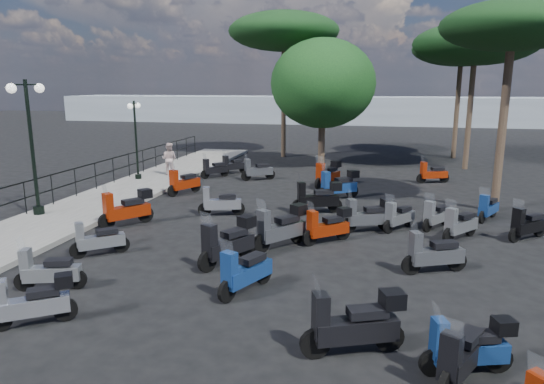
% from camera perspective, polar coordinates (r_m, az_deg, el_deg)
% --- Properties ---
extents(ground, '(120.00, 120.00, 0.00)m').
position_cam_1_polar(ground, '(13.88, -3.12, -5.85)').
color(ground, black).
rests_on(ground, ground).
extents(sidewalk, '(3.00, 30.00, 0.15)m').
position_cam_1_polar(sidewalk, '(19.15, -19.60, -1.18)').
color(sidewalk, '#615F5C').
rests_on(sidewalk, ground).
extents(railing, '(0.04, 26.04, 1.10)m').
position_cam_1_polar(railing, '(19.55, -23.31, 1.26)').
color(railing, black).
rests_on(railing, sidewalk).
extents(lamp_post_1, '(0.56, 1.26, 4.38)m').
position_cam_1_polar(lamp_post_1, '(17.56, -26.48, 5.60)').
color(lamp_post_1, black).
rests_on(lamp_post_1, sidewalk).
extents(lamp_post_2, '(0.31, 1.04, 3.52)m').
position_cam_1_polar(lamp_post_2, '(22.80, -15.73, 6.49)').
color(lamp_post_2, black).
rests_on(lamp_post_2, sidewalk).
extents(pedestrian_far, '(0.75, 0.58, 1.53)m').
position_cam_1_polar(pedestrian_far, '(23.63, -12.00, 3.84)').
color(pedestrian_far, '#C6A9A6').
rests_on(pedestrian_far, sidewalk).
extents(scooter_1, '(1.47, 0.70, 1.21)m').
position_cam_1_polar(scooter_1, '(11.65, -24.84, -8.52)').
color(scooter_1, black).
rests_on(scooter_1, ground).
extents(scooter_2, '(1.22, 1.04, 1.20)m').
position_cam_1_polar(scooter_2, '(13.43, -19.78, -5.36)').
color(scooter_2, black).
rests_on(scooter_2, ground).
extents(scooter_3, '(1.23, 1.55, 1.45)m').
position_cam_1_polar(scooter_3, '(15.91, -16.72, -1.93)').
color(scooter_3, black).
rests_on(scooter_3, ground).
extents(scooter_4, '(0.92, 1.58, 1.36)m').
position_cam_1_polar(scooter_4, '(19.95, -10.37, 1.05)').
color(scooter_4, black).
rests_on(scooter_4, ground).
extents(scooter_5, '(1.06, 1.22, 1.22)m').
position_cam_1_polar(scooter_5, '(23.35, -6.81, 2.70)').
color(scooter_5, black).
rests_on(scooter_5, ground).
extents(scooter_7, '(1.34, 1.01, 1.23)m').
position_cam_1_polar(scooter_7, '(10.12, -26.28, -11.56)').
color(scooter_7, black).
rests_on(scooter_7, ground).
extents(scooter_8, '(0.88, 1.58, 1.34)m').
position_cam_1_polar(scooter_8, '(10.45, -3.22, -9.43)').
color(scooter_8, black).
rests_on(scooter_8, ground).
extents(scooter_9, '(1.28, 1.57, 1.48)m').
position_cam_1_polar(scooter_9, '(13.20, 1.06, -4.27)').
color(scooter_9, black).
rests_on(scooter_9, ground).
extents(scooter_10, '(1.54, 0.74, 1.27)m').
position_cam_1_polar(scooter_10, '(16.54, -6.12, -1.29)').
color(scooter_10, black).
rests_on(scooter_10, ground).
extents(scooter_11, '(1.45, 0.99, 1.31)m').
position_cam_1_polar(scooter_11, '(22.58, -1.74, 2.53)').
color(scooter_11, black).
rests_on(scooter_11, ground).
extents(scooter_13, '(1.69, 0.92, 1.42)m').
position_cam_1_polar(scooter_13, '(8.32, 9.68, -15.13)').
color(scooter_13, black).
rests_on(scooter_13, ground).
extents(scooter_14, '(1.09, 1.68, 1.47)m').
position_cam_1_polar(scooter_14, '(12.05, -5.19, -6.00)').
color(scooter_14, black).
rests_on(scooter_14, ground).
extents(scooter_15, '(1.56, 0.89, 1.33)m').
position_cam_1_polar(scooter_15, '(14.90, 11.25, -2.77)').
color(scooter_15, black).
rests_on(scooter_15, ground).
extents(scooter_16, '(1.71, 0.88, 1.42)m').
position_cam_1_polar(scooter_16, '(16.80, 5.39, -0.73)').
color(scooter_16, black).
rests_on(scooter_16, ground).
extents(scooter_17, '(1.02, 1.66, 1.43)m').
position_cam_1_polar(scooter_17, '(21.19, 6.58, 2.02)').
color(scooter_17, black).
rests_on(scooter_17, ground).
extents(scooter_19, '(1.44, 0.69, 1.19)m').
position_cam_1_polar(scooter_19, '(8.32, 22.11, -16.58)').
color(scooter_19, black).
rests_on(scooter_19, ground).
extents(scooter_20, '(1.29, 1.16, 1.26)m').
position_cam_1_polar(scooter_20, '(13.72, 6.56, -4.05)').
color(scooter_20, black).
rests_on(scooter_20, ground).
extents(scooter_21, '(1.10, 1.29, 1.27)m').
position_cam_1_polar(scooter_21, '(14.92, 21.21, -3.62)').
color(scooter_21, black).
rests_on(scooter_21, ground).
extents(scooter_22, '(0.97, 1.29, 1.21)m').
position_cam_1_polar(scooter_22, '(15.30, 14.66, -2.86)').
color(scooter_22, black).
rests_on(scooter_22, ground).
extents(scooter_23, '(1.55, 1.24, 1.45)m').
position_cam_1_polar(scooter_23, '(18.97, 7.86, 0.77)').
color(scooter_23, black).
rests_on(scooter_23, ground).
extents(scooter_25, '(0.89, 1.41, 1.24)m').
position_cam_1_polar(scooter_25, '(8.08, 21.40, -17.57)').
color(scooter_25, black).
rests_on(scooter_25, ground).
extents(scooter_26, '(1.55, 0.86, 1.32)m').
position_cam_1_polar(scooter_26, '(12.12, 18.45, -6.98)').
color(scooter_26, black).
rests_on(scooter_26, ground).
extents(scooter_27, '(1.26, 1.11, 1.26)m').
position_cam_1_polar(scooter_27, '(15.71, 27.85, -3.47)').
color(scooter_27, black).
rests_on(scooter_27, ground).
extents(scooter_28, '(0.84, 1.34, 1.18)m').
position_cam_1_polar(scooter_28, '(17.38, 24.06, -1.76)').
color(scooter_28, black).
rests_on(scooter_28, ground).
extents(scooter_29, '(1.48, 0.77, 1.24)m').
position_cam_1_polar(scooter_29, '(23.12, 18.35, 2.07)').
color(scooter_29, black).
rests_on(scooter_29, ground).
extents(scooter_30, '(1.06, 1.22, 1.22)m').
position_cam_1_polar(scooter_30, '(24.31, -4.60, 3.13)').
color(scooter_30, black).
rests_on(scooter_30, ground).
extents(scooter_31, '(0.97, 1.29, 1.21)m').
position_cam_1_polar(scooter_31, '(15.78, 18.80, -2.67)').
color(scooter_31, black).
rests_on(scooter_31, ground).
extents(broadleaf_tree, '(5.49, 5.49, 6.76)m').
position_cam_1_polar(broadleaf_tree, '(26.10, 6.00, 12.57)').
color(broadleaf_tree, '#38281E').
rests_on(broadleaf_tree, ground).
extents(pine_0, '(5.66, 5.66, 7.38)m').
position_cam_1_polar(pine_0, '(31.32, 21.43, 15.34)').
color(pine_0, '#38281E').
rests_on(pine_0, ground).
extents(pine_1, '(6.19, 6.19, 7.47)m').
position_cam_1_polar(pine_1, '(27.41, 22.83, 15.76)').
color(pine_1, '#38281E').
rests_on(pine_1, ground).
extents(pine_2, '(6.53, 6.53, 8.57)m').
position_cam_1_polar(pine_2, '(29.99, 1.41, 18.32)').
color(pine_2, '#38281E').
rests_on(pine_2, ground).
extents(pine_3, '(4.66, 4.66, 7.06)m').
position_cam_1_polar(pine_3, '(18.40, 26.46, 16.98)').
color(pine_3, '#38281E').
rests_on(pine_3, ground).
extents(distant_hills, '(70.00, 8.00, 3.00)m').
position_cam_1_polar(distant_hills, '(57.84, 9.35, 9.51)').
color(distant_hills, gray).
rests_on(distant_hills, ground).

